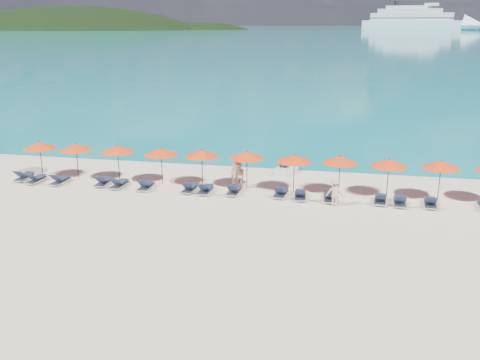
# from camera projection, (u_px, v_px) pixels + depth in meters

# --- Properties ---
(ground) EXTENTS (1400.00, 1400.00, 0.00)m
(ground) POSITION_uv_depth(u_px,v_px,m) (228.00, 220.00, 26.83)
(ground) COLOR beige
(sea) EXTENTS (1600.00, 1300.00, 0.01)m
(sea) POSITION_uv_depth(u_px,v_px,m) (348.00, 29.00, 646.49)
(sea) COLOR #1FA9B2
(sea) RESTS_ON ground
(headland_main) EXTENTS (374.00, 242.00, 126.50)m
(headland_main) POSITION_uv_depth(u_px,v_px,m) (74.00, 64.00, 601.88)
(headland_main) COLOR black
(headland_main) RESTS_ON ground
(headland_small) EXTENTS (162.00, 126.00, 85.50)m
(headland_small) POSITION_uv_depth(u_px,v_px,m) (207.00, 62.00, 591.22)
(headland_small) COLOR black
(headland_small) RESTS_ON ground
(cruise_ship) EXTENTS (124.24, 70.57, 35.39)m
(cruise_ship) POSITION_uv_depth(u_px,v_px,m) (423.00, 21.00, 564.80)
(cruise_ship) COLOR white
(cruise_ship) RESTS_ON ground
(jetski) EXTENTS (1.38, 2.29, 0.77)m
(jetski) POSITION_uv_depth(u_px,v_px,m) (286.00, 169.00, 34.87)
(jetski) COLOR white
(jetski) RESTS_ON ground
(beachgoer_a) EXTENTS (0.65, 0.49, 1.63)m
(beachgoer_a) POSITION_uv_depth(u_px,v_px,m) (236.00, 174.00, 31.93)
(beachgoer_a) COLOR #DBA68A
(beachgoer_a) RESTS_ON ground
(beachgoer_b) EXTENTS (0.90, 0.84, 1.62)m
(beachgoer_b) POSITION_uv_depth(u_px,v_px,m) (239.00, 176.00, 31.43)
(beachgoer_b) COLOR #DBA68A
(beachgoer_b) RESTS_ON ground
(beachgoer_c) EXTENTS (1.02, 0.55, 1.51)m
(beachgoer_c) POSITION_uv_depth(u_px,v_px,m) (335.00, 193.00, 28.61)
(beachgoer_c) COLOR #DBA68A
(beachgoer_c) RESTS_ON ground
(umbrella_0) EXTENTS (2.10, 2.10, 2.28)m
(umbrella_0) POSITION_uv_depth(u_px,v_px,m) (40.00, 145.00, 33.77)
(umbrella_0) COLOR black
(umbrella_0) RESTS_ON ground
(umbrella_1) EXTENTS (2.10, 2.10, 2.28)m
(umbrella_1) POSITION_uv_depth(u_px,v_px,m) (76.00, 147.00, 33.30)
(umbrella_1) COLOR black
(umbrella_1) RESTS_ON ground
(umbrella_2) EXTENTS (2.10, 2.10, 2.28)m
(umbrella_2) POSITION_uv_depth(u_px,v_px,m) (118.00, 149.00, 32.83)
(umbrella_2) COLOR black
(umbrella_2) RESTS_ON ground
(umbrella_3) EXTENTS (2.10, 2.10, 2.28)m
(umbrella_3) POSITION_uv_depth(u_px,v_px,m) (161.00, 152.00, 32.16)
(umbrella_3) COLOR black
(umbrella_3) RESTS_ON ground
(umbrella_4) EXTENTS (2.10, 2.10, 2.28)m
(umbrella_4) POSITION_uv_depth(u_px,v_px,m) (202.00, 153.00, 31.78)
(umbrella_4) COLOR black
(umbrella_4) RESTS_ON ground
(umbrella_5) EXTENTS (2.10, 2.10, 2.28)m
(umbrella_5) POSITION_uv_depth(u_px,v_px,m) (247.00, 155.00, 31.37)
(umbrella_5) COLOR black
(umbrella_5) RESTS_ON ground
(umbrella_6) EXTENTS (2.10, 2.10, 2.28)m
(umbrella_6) POSITION_uv_depth(u_px,v_px,m) (294.00, 158.00, 30.62)
(umbrella_6) COLOR black
(umbrella_6) RESTS_ON ground
(umbrella_7) EXTENTS (2.10, 2.10, 2.28)m
(umbrella_7) POSITION_uv_depth(u_px,v_px,m) (340.00, 160.00, 30.32)
(umbrella_7) COLOR black
(umbrella_7) RESTS_ON ground
(umbrella_8) EXTENTS (2.10, 2.10, 2.28)m
(umbrella_8) POSITION_uv_depth(u_px,v_px,m) (389.00, 163.00, 29.63)
(umbrella_8) COLOR black
(umbrella_8) RESTS_ON ground
(umbrella_9) EXTENTS (2.10, 2.10, 2.28)m
(umbrella_9) POSITION_uv_depth(u_px,v_px,m) (441.00, 165.00, 29.30)
(umbrella_9) COLOR black
(umbrella_9) RESTS_ON ground
(lounger_0) EXTENTS (0.67, 1.72, 0.66)m
(lounger_0) POSITION_uv_depth(u_px,v_px,m) (24.00, 176.00, 33.50)
(lounger_0) COLOR silver
(lounger_0) RESTS_ON ground
(lounger_1) EXTENTS (0.67, 1.72, 0.66)m
(lounger_1) POSITION_uv_depth(u_px,v_px,m) (36.00, 179.00, 32.92)
(lounger_1) COLOR silver
(lounger_1) RESTS_ON ground
(lounger_2) EXTENTS (0.70, 1.73, 0.66)m
(lounger_2) POSITION_uv_depth(u_px,v_px,m) (60.00, 180.00, 32.68)
(lounger_2) COLOR silver
(lounger_2) RESTS_ON ground
(lounger_3) EXTENTS (0.63, 1.70, 0.66)m
(lounger_3) POSITION_uv_depth(u_px,v_px,m) (104.00, 181.00, 32.42)
(lounger_3) COLOR silver
(lounger_3) RESTS_ON ground
(lounger_4) EXTENTS (0.69, 1.73, 0.66)m
(lounger_4) POSITION_uv_depth(u_px,v_px,m) (119.00, 183.00, 31.97)
(lounger_4) COLOR silver
(lounger_4) RESTS_ON ground
(lounger_5) EXTENTS (0.70, 1.73, 0.66)m
(lounger_5) POSITION_uv_depth(u_px,v_px,m) (146.00, 185.00, 31.63)
(lounger_5) COLOR silver
(lounger_5) RESTS_ON ground
(lounger_6) EXTENTS (0.66, 1.71, 0.66)m
(lounger_6) POSITION_uv_depth(u_px,v_px,m) (190.00, 188.00, 31.18)
(lounger_6) COLOR silver
(lounger_6) RESTS_ON ground
(lounger_7) EXTENTS (0.66, 1.71, 0.66)m
(lounger_7) POSITION_uv_depth(u_px,v_px,m) (206.00, 189.00, 30.93)
(lounger_7) COLOR silver
(lounger_7) RESTS_ON ground
(lounger_8) EXTENTS (0.68, 1.72, 0.66)m
(lounger_8) POSITION_uv_depth(u_px,v_px,m) (234.00, 190.00, 30.74)
(lounger_8) COLOR silver
(lounger_8) RESTS_ON ground
(lounger_9) EXTENTS (0.76, 1.74, 0.66)m
(lounger_9) POSITION_uv_depth(u_px,v_px,m) (281.00, 192.00, 30.34)
(lounger_9) COLOR silver
(lounger_9) RESTS_ON ground
(lounger_10) EXTENTS (0.76, 1.75, 0.66)m
(lounger_10) POSITION_uv_depth(u_px,v_px,m) (300.00, 195.00, 29.92)
(lounger_10) COLOR silver
(lounger_10) RESTS_ON ground
(lounger_11) EXTENTS (0.73, 1.74, 0.66)m
(lounger_11) POSITION_uv_depth(u_px,v_px,m) (330.00, 196.00, 29.61)
(lounger_11) COLOR silver
(lounger_11) RESTS_ON ground
(lounger_12) EXTENTS (0.77, 1.75, 0.66)m
(lounger_12) POSITION_uv_depth(u_px,v_px,m) (380.00, 199.00, 29.20)
(lounger_12) COLOR silver
(lounger_12) RESTS_ON ground
(lounger_13) EXTENTS (0.65, 1.71, 0.66)m
(lounger_13) POSITION_uv_depth(u_px,v_px,m) (400.00, 201.00, 28.88)
(lounger_13) COLOR silver
(lounger_13) RESTS_ON ground
(lounger_14) EXTENTS (0.75, 1.74, 0.66)m
(lounger_14) POSITION_uv_depth(u_px,v_px,m) (431.00, 202.00, 28.66)
(lounger_14) COLOR silver
(lounger_14) RESTS_ON ground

